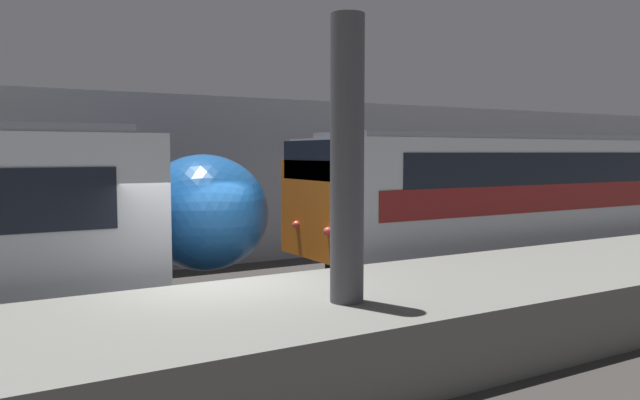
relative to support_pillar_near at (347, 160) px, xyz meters
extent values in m
plane|color=#33302D|center=(-1.01, 2.18, -2.89)|extent=(120.00, 120.00, 0.00)
cube|color=slate|center=(-1.01, 0.41, -2.39)|extent=(40.00, 3.53, 0.99)
cube|color=#939399|center=(-1.01, 8.54, -0.67)|extent=(50.00, 0.15, 4.45)
cylinder|color=#47474C|center=(0.00, 0.00, 0.00)|extent=(0.45, 0.45, 3.79)
ellipsoid|color=#195199|center=(-0.34, 4.60, -1.06)|extent=(2.42, 2.78, 2.24)
sphere|color=#F2EFCC|center=(0.61, 4.60, -1.46)|extent=(0.20, 0.20, 0.20)
cube|color=black|center=(12.34, 4.60, -2.57)|extent=(18.41, 2.48, 0.63)
cube|color=#B7BCC6|center=(12.34, 4.60, -0.93)|extent=(20.02, 3.03, 2.67)
cube|color=orange|center=(2.21, 4.60, -1.14)|extent=(0.25, 2.97, 2.14)
cube|color=black|center=(2.21, 4.60, -0.07)|extent=(0.25, 2.66, 0.86)
sphere|color=#EA4C42|center=(2.05, 3.92, -1.51)|extent=(0.18, 0.18, 0.18)
sphere|color=#EA4C42|center=(2.05, 5.28, -1.51)|extent=(0.18, 0.18, 0.18)
cube|color=#4C4C51|center=(12.34, 4.60, 0.48)|extent=(19.21, 2.18, 0.14)
camera|label=1|loc=(-4.45, -6.92, 0.11)|focal=35.00mm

